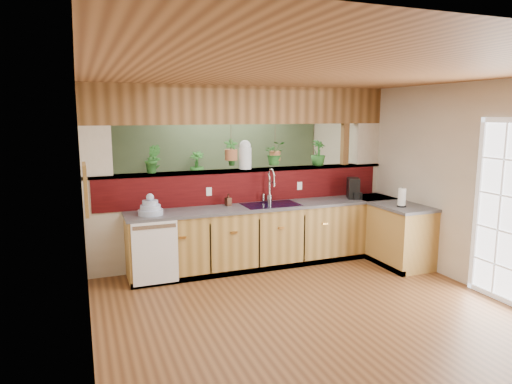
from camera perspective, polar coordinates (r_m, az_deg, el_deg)
name	(u,v)px	position (r m, az deg, el deg)	size (l,w,h in m)	color
ground	(283,289)	(5.93, 3.34, -12.05)	(4.60, 7.00, 0.01)	brown
ceiling	(285,79)	(5.52, 3.62, 13.88)	(4.60, 7.00, 0.01)	brown
wall_back	(208,161)	(8.85, -6.06, 3.85)	(4.60, 0.02, 2.60)	beige
wall_left	(83,201)	(5.08, -20.82, -1.10)	(0.02, 7.00, 2.60)	beige
wall_right	(433,179)	(6.86, 21.21, 1.54)	(0.02, 7.00, 2.60)	beige
pass_through_partition	(248,182)	(6.84, -1.03, 1.25)	(4.60, 0.21, 2.60)	beige
pass_through_ledge	(246,170)	(6.81, -1.28, 2.73)	(4.60, 0.21, 0.04)	brown
header_beam	(246,105)	(6.76, -1.31, 10.80)	(4.60, 0.15, 0.55)	brown
sage_backwall	(208,161)	(8.83, -6.02, 3.84)	(4.55, 0.02, 2.55)	#485C3F
countertop	(310,233)	(6.89, 6.72, -5.07)	(4.14, 1.52, 0.90)	olive
dishwasher	(155,253)	(5.98, -12.48, -7.44)	(0.58, 0.03, 0.82)	white
navy_sink	(271,210)	(6.64, 1.88, -2.24)	(0.82, 0.50, 0.18)	black
french_door	(511,215)	(6.00, 29.22, -2.57)	(0.06, 1.02, 2.16)	white
framed_print	(86,189)	(4.25, -20.51, 0.33)	(0.04, 0.35, 0.45)	olive
faucet	(270,184)	(6.74, 1.81, 0.98)	(0.22, 0.22, 0.51)	#B7B7B2
dish_stack	(150,208)	(6.09, -13.06, -1.99)	(0.32, 0.32, 0.28)	#9FADCE
soap_dispenser	(228,200)	(6.54, -3.50, -0.97)	(0.08, 0.08, 0.17)	#3B2115
coffee_maker	(354,189)	(7.26, 12.10, 0.37)	(0.17, 0.29, 0.32)	black
paper_towel	(402,198)	(6.78, 17.77, -0.69)	(0.13, 0.13, 0.28)	black
glass_jar	(245,155)	(6.78, -1.37, 4.70)	(0.19, 0.19, 0.43)	silver
ledge_plant_left	(153,159)	(6.45, -12.80, 4.06)	(0.22, 0.18, 0.40)	#225A20
ledge_plant_right	(318,153)	(7.29, 7.78, 4.86)	(0.23, 0.23, 0.40)	#225A20
hanging_plant_a	(231,144)	(6.70, -3.13, 6.05)	(0.23, 0.18, 0.52)	brown
hanging_plant_b	(275,143)	(6.95, 2.40, 6.14)	(0.39, 0.36, 0.55)	brown
shelving_console	(182,206)	(8.60, -9.19, -1.79)	(1.59, 0.42, 1.06)	black
shelf_plant_a	(154,167)	(8.40, -12.61, 3.05)	(0.24, 0.16, 0.45)	#225A20
shelf_plant_b	(197,165)	(8.55, -7.41, 3.42)	(0.27, 0.27, 0.48)	#225A20
floor_plant	(275,213)	(8.32, 2.41, -2.67)	(0.75, 0.65, 0.83)	#225A20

